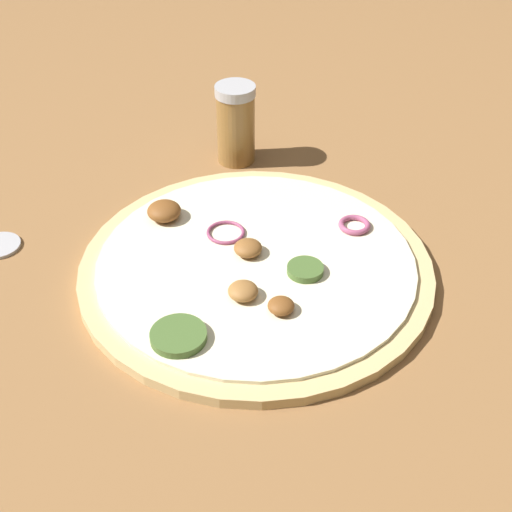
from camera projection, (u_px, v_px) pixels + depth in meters
ground_plane at (256, 272)px, 0.72m from camera, size 3.00×3.00×0.00m
pizza at (255, 267)px, 0.71m from camera, size 0.35×0.35×0.03m
spice_jar at (236, 124)px, 0.86m from camera, size 0.05×0.05×0.10m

